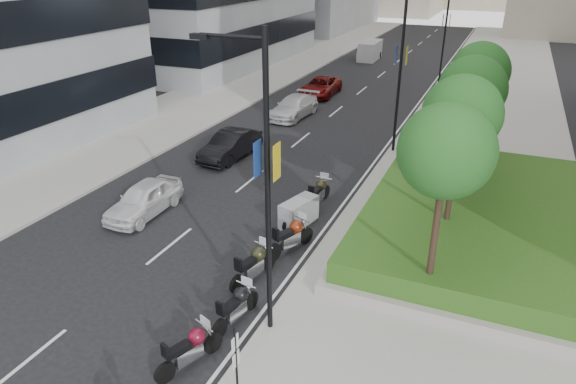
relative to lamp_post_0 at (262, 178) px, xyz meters
The scene contains 26 objects.
ground 6.62m from the lamp_post_0, 166.43° to the right, with size 160.00×160.00×0.00m, color black.
sidewalk_right 29.82m from the lamp_post_0, 80.49° to the left, with size 10.00×100.00×0.15m, color #9E9B93.
sidewalk_left 33.56m from the lamp_post_0, 119.10° to the left, with size 8.00×100.00×0.15m, color #9E9B93.
lane_edge 29.44m from the lamp_post_0, 90.88° to the left, with size 0.12×100.00×0.01m, color silver.
lane_centre 29.97m from the lamp_post_0, 101.01° to the left, with size 0.12×100.00×0.01m, color silver.
planter 11.73m from the lamp_post_0, 56.95° to the left, with size 10.00×14.00×0.40m, color #9D9992.
hedge 11.50m from the lamp_post_0, 56.95° to the left, with size 9.40×13.40×0.80m, color #1D4413.
tree_0 5.30m from the lamp_post_0, 34.56° to the left, with size 2.80×2.80×6.30m.
tree_1 8.25m from the lamp_post_0, 58.11° to the left, with size 2.80×2.80×6.30m.
tree_2 11.84m from the lamp_post_0, 68.40° to the left, with size 2.80×2.80×6.30m.
tree_3 15.62m from the lamp_post_0, 73.81° to the left, with size 2.80×2.80×6.30m.
lamp_post_0 is the anchor object (origin of this frame).
lamp_post_1 17.00m from the lamp_post_0, 90.00° to the left, with size 2.34×0.45×9.00m.
lamp_post_2 35.00m from the lamp_post_0, 90.00° to the left, with size 2.34×0.45×9.00m.
parking_sign 4.74m from the lamp_post_0, 77.67° to the right, with size 0.06×0.32×2.50m.
motorcycle_1 5.14m from the lamp_post_0, 118.91° to the right, with size 1.02×2.16×1.13m.
motorcycle_2 4.57m from the lamp_post_0, behind, with size 0.75×2.25×1.12m.
motorcycle_3 5.15m from the lamp_post_0, 124.00° to the left, with size 0.86×2.41×1.21m.
motorcycle_4 6.41m from the lamp_post_0, 103.02° to the left, with size 1.13×2.35×1.23m.
motorcycle_5 8.19m from the lamp_post_0, 103.48° to the left, with size 1.24×2.03×1.15m.
motorcycle_6 9.98m from the lamp_post_0, 99.54° to the left, with size 0.78×2.34×1.17m.
car_a 10.56m from the lamp_post_0, 149.26° to the left, with size 1.70×4.23×1.44m, color white.
car_b 15.53m from the lamp_post_0, 123.01° to the left, with size 1.61×4.61×1.52m, color black.
car_c 23.31m from the lamp_post_0, 110.40° to the left, with size 2.06×5.06×1.47m, color silver.
car_d 29.55m from the lamp_post_0, 106.57° to the left, with size 2.42×5.24×1.46m, color maroon.
delivery_van 46.11m from the lamp_post_0, 101.01° to the left, with size 1.94×4.72×1.95m.
Camera 1 is at (9.74, -10.34, 10.49)m, focal length 32.00 mm.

